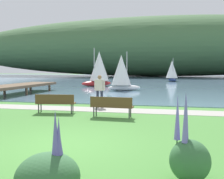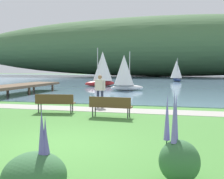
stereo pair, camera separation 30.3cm
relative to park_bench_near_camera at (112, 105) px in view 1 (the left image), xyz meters
name	(u,v)px [view 1 (the left image)]	position (x,y,z in m)	size (l,w,h in m)	color
ground_plane	(63,144)	(-0.43, -4.21, -0.52)	(200.00, 200.00, 0.00)	#478438
bay_water	(156,79)	(-0.43, 43.76, -0.50)	(180.00, 80.00, 0.04)	#6B8EA8
distant_hillside	(151,47)	(-2.84, 63.94, 7.61)	(119.98, 28.00, 16.18)	#42663D
shoreline_path	(112,110)	(-0.43, 1.94, -0.52)	(60.00, 1.50, 0.01)	#A39E93
park_bench_near_camera	(112,105)	(0.00, 0.00, 0.00)	(1.82, 0.55, 0.88)	brown
park_bench_further_along	(55,102)	(-2.79, 0.53, 0.00)	(1.85, 0.74, 0.88)	brown
person_at_shoreline	(100,89)	(-1.30, 2.91, 0.46)	(0.61, 0.26, 1.71)	#282D47
echium_bush_closest_to_camera	(48,176)	(0.56, -7.09, -0.13)	(1.00, 1.00, 1.42)	#386B3D
echium_bush_beside_closest	(189,158)	(2.74, -5.92, -0.09)	(0.73, 0.73, 1.66)	#386B3D
sailboat_nearest_to_shore	(99,68)	(-5.70, 18.93, 1.59)	(3.57, 3.46, 4.41)	#B22323
sailboat_mid_bay	(122,72)	(-1.97, 13.21, 1.21)	(3.16, 2.38, 3.60)	white
sailboat_toward_hillside	(172,71)	(2.67, 33.36, 1.27)	(2.35, 3.28, 3.71)	navy
pier_dock	(15,86)	(-9.43, 7.76, 0.17)	(2.40, 10.00, 0.80)	brown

